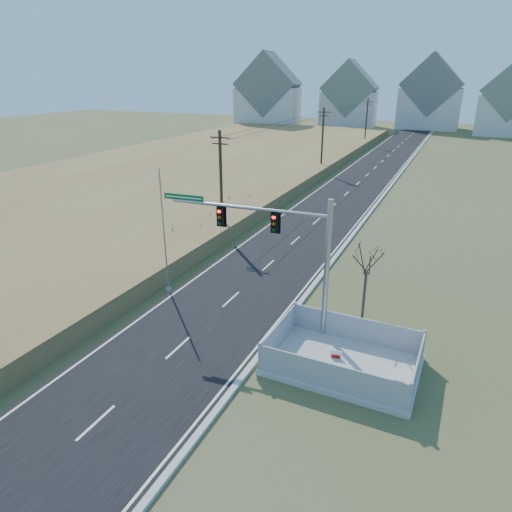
{
  "coord_description": "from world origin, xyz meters",
  "views": [
    {
      "loc": [
        11.97,
        -18.71,
        13.21
      ],
      "look_at": [
        1.86,
        3.71,
        3.4
      ],
      "focal_mm": 32.0,
      "sensor_mm": 36.0,
      "label": 1
    }
  ],
  "objects_px": {
    "flagpole": "(165,244)",
    "bare_tree": "(368,259)",
    "traffic_signal_mast": "(291,252)",
    "fence_enclosure": "(343,362)",
    "open_sign": "(336,356)"
  },
  "relations": [
    {
      "from": "fence_enclosure",
      "to": "open_sign",
      "type": "xyz_separation_m",
      "value": [
        -0.4,
        0.23,
        0.05
      ]
    },
    {
      "from": "fence_enclosure",
      "to": "bare_tree",
      "type": "height_order",
      "value": "bare_tree"
    },
    {
      "from": "flagpole",
      "to": "bare_tree",
      "type": "relative_size",
      "value": 1.57
    },
    {
      "from": "open_sign",
      "to": "bare_tree",
      "type": "distance_m",
      "value": 5.5
    },
    {
      "from": "open_sign",
      "to": "bare_tree",
      "type": "bearing_deg",
      "value": 77.4
    },
    {
      "from": "fence_enclosure",
      "to": "open_sign",
      "type": "bearing_deg",
      "value": 151.98
    },
    {
      "from": "open_sign",
      "to": "bare_tree",
      "type": "relative_size",
      "value": 0.13
    },
    {
      "from": "traffic_signal_mast",
      "to": "fence_enclosure",
      "type": "relative_size",
      "value": 1.34
    },
    {
      "from": "fence_enclosure",
      "to": "flagpole",
      "type": "bearing_deg",
      "value": 165.1
    },
    {
      "from": "traffic_signal_mast",
      "to": "bare_tree",
      "type": "height_order",
      "value": "traffic_signal_mast"
    },
    {
      "from": "open_sign",
      "to": "flagpole",
      "type": "distance_m",
      "value": 12.99
    },
    {
      "from": "traffic_signal_mast",
      "to": "flagpole",
      "type": "distance_m",
      "value": 9.28
    },
    {
      "from": "traffic_signal_mast",
      "to": "flagpole",
      "type": "bearing_deg",
      "value": 167.19
    },
    {
      "from": "traffic_signal_mast",
      "to": "fence_enclosure",
      "type": "distance_m",
      "value": 6.02
    },
    {
      "from": "fence_enclosure",
      "to": "open_sign",
      "type": "distance_m",
      "value": 0.47
    }
  ]
}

